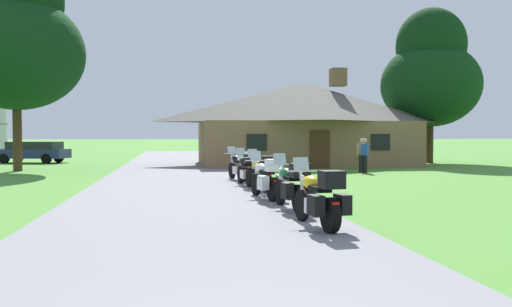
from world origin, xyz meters
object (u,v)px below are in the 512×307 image
at_px(motorcycle_green_second_in_row, 292,187).
at_px(parked_navy_suv_far_left, 33,151).
at_px(tree_right_of_lodge, 431,73).
at_px(bystander_tan_shirt_near_lodge, 362,153).
at_px(bystander_blue_shirt_beside_signpost, 365,154).
at_px(motorcycle_yellow_nearest_to_camera, 320,199).
at_px(tree_left_near, 16,37).
at_px(motorcycle_white_third_in_row, 267,179).
at_px(motorcycle_yellow_fourth_in_row, 261,173).
at_px(motorcycle_black_farthest_in_row, 239,166).
at_px(motorcycle_black_fifth_in_row, 246,169).

height_order(motorcycle_green_second_in_row, parked_navy_suv_far_left, parked_navy_suv_far_left).
bearing_deg(tree_right_of_lodge, parked_navy_suv_far_left, 170.99).
bearing_deg(bystander_tan_shirt_near_lodge, bystander_blue_shirt_beside_signpost, -105.24).
bearing_deg(motorcycle_green_second_in_row, bystander_blue_shirt_beside_signpost, 57.18).
relative_size(motorcycle_yellow_nearest_to_camera, tree_left_near, 0.19).
relative_size(motorcycle_white_third_in_row, parked_navy_suv_far_left, 0.42).
bearing_deg(tree_left_near, motorcycle_yellow_fourth_in_row, -48.86).
relative_size(bystander_blue_shirt_beside_signpost, parked_navy_suv_far_left, 0.34).
bearing_deg(motorcycle_yellow_fourth_in_row, parked_navy_suv_far_left, 111.63).
relative_size(motorcycle_white_third_in_row, bystander_blue_shirt_beside_signpost, 1.25).
height_order(motorcycle_white_third_in_row, tree_right_of_lodge, tree_right_of_lodge).
relative_size(motorcycle_white_third_in_row, bystander_tan_shirt_near_lodge, 1.25).
relative_size(motorcycle_black_farthest_in_row, bystander_tan_shirt_near_lodge, 1.24).
relative_size(motorcycle_black_fifth_in_row, parked_navy_suv_far_left, 0.42).
height_order(tree_right_of_lodge, parked_navy_suv_far_left, tree_right_of_lodge).
distance_m(motorcycle_yellow_fourth_in_row, tree_right_of_lodge, 22.15).
xyz_separation_m(motorcycle_white_third_in_row, bystander_tan_shirt_near_lodge, (6.63, 10.78, 0.32)).
height_order(motorcycle_yellow_nearest_to_camera, tree_right_of_lodge, tree_right_of_lodge).
relative_size(motorcycle_green_second_in_row, motorcycle_white_third_in_row, 1.00).
relative_size(motorcycle_yellow_fourth_in_row, motorcycle_black_farthest_in_row, 1.00).
distance_m(bystander_blue_shirt_beside_signpost, tree_right_of_lodge, 12.31).
bearing_deg(motorcycle_black_fifth_in_row, motorcycle_white_third_in_row, -95.26).
height_order(motorcycle_yellow_nearest_to_camera, motorcycle_white_third_in_row, same).
relative_size(motorcycle_yellow_fourth_in_row, bystander_tan_shirt_near_lodge, 1.25).
xyz_separation_m(motorcycle_white_third_in_row, motorcycle_yellow_fourth_in_row, (0.21, 2.31, 0.01)).
bearing_deg(motorcycle_black_farthest_in_row, tree_left_near, 131.39).
bearing_deg(bystander_blue_shirt_beside_signpost, bystander_tan_shirt_near_lodge, 169.69).
distance_m(motorcycle_yellow_fourth_in_row, parked_navy_suv_far_left, 23.62).
distance_m(motorcycle_green_second_in_row, motorcycle_black_fifth_in_row, 6.32).
height_order(motorcycle_yellow_fourth_in_row, bystander_tan_shirt_near_lodge, bystander_tan_shirt_near_lodge).
relative_size(motorcycle_yellow_nearest_to_camera, motorcycle_yellow_fourth_in_row, 1.00).
bearing_deg(bystander_tan_shirt_near_lodge, tree_left_near, 154.69).
relative_size(motorcycle_green_second_in_row, tree_left_near, 0.19).
distance_m(motorcycle_black_fifth_in_row, tree_left_near, 15.72).
bearing_deg(bystander_tan_shirt_near_lodge, motorcycle_yellow_fourth_in_row, -140.59).
bearing_deg(motorcycle_green_second_in_row, tree_left_near, 116.83).
distance_m(motorcycle_yellow_nearest_to_camera, bystander_tan_shirt_near_lodge, 16.78).
height_order(motorcycle_yellow_nearest_to_camera, parked_navy_suv_far_left, parked_navy_suv_far_left).
relative_size(motorcycle_black_farthest_in_row, tree_right_of_lodge, 0.20).
distance_m(motorcycle_yellow_nearest_to_camera, tree_left_near, 22.58).
bearing_deg(bystander_blue_shirt_beside_signpost, motorcycle_yellow_fourth_in_row, -47.15).
xyz_separation_m(motorcycle_green_second_in_row, tree_left_near, (-10.50, 16.49, 6.16)).
xyz_separation_m(motorcycle_yellow_fourth_in_row, bystander_tan_shirt_near_lodge, (6.42, 8.47, 0.31)).
bearing_deg(bystander_tan_shirt_near_lodge, motorcycle_black_farthest_in_row, -160.01).
height_order(motorcycle_yellow_fourth_in_row, tree_right_of_lodge, tree_right_of_lodge).
distance_m(motorcycle_white_third_in_row, bystander_blue_shirt_beside_signpost, 12.26).
distance_m(motorcycle_yellow_nearest_to_camera, motorcycle_black_farthest_in_row, 11.11).
height_order(bystander_tan_shirt_near_lodge, bystander_blue_shirt_beside_signpost, same).
relative_size(motorcycle_white_third_in_row, tree_left_near, 0.19).
bearing_deg(tree_left_near, tree_right_of_lodge, 10.06).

